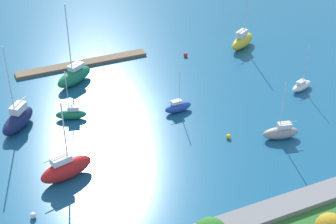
{
  "coord_description": "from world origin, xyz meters",
  "views": [
    {
      "loc": [
        26.81,
        64.96,
        41.01
      ],
      "look_at": [
        0.0,
        6.07,
        1.5
      ],
      "focal_mm": 54.11,
      "sensor_mm": 36.0,
      "label": 1
    }
  ],
  "objects_px": {
    "sailboat_white_outer_mooring": "(302,86)",
    "sailboat_gray_near_pier": "(281,132)",
    "mooring_buoy_red": "(186,55)",
    "mooring_buoy_white": "(33,215)",
    "sailboat_blue_off_beacon": "(178,107)",
    "sailboat_yellow_mid_basin": "(242,40)",
    "sailboat_navy_lone_south": "(18,120)",
    "sailboat_green_by_breakwater": "(71,114)",
    "mooring_buoy_yellow": "(228,136)",
    "pier_dock": "(83,64)",
    "sailboat_red_far_north": "(66,168)",
    "sailboat_green_west_end": "(74,76)"
  },
  "relations": [
    {
      "from": "sailboat_red_far_north",
      "to": "mooring_buoy_white",
      "type": "bearing_deg",
      "value": -148.34
    },
    {
      "from": "sailboat_green_by_breakwater",
      "to": "mooring_buoy_red",
      "type": "bearing_deg",
      "value": -133.99
    },
    {
      "from": "pier_dock",
      "to": "sailboat_gray_near_pier",
      "type": "distance_m",
      "value": 39.67
    },
    {
      "from": "pier_dock",
      "to": "mooring_buoy_red",
      "type": "bearing_deg",
      "value": 166.25
    },
    {
      "from": "sailboat_white_outer_mooring",
      "to": "sailboat_gray_near_pier",
      "type": "height_order",
      "value": "sailboat_gray_near_pier"
    },
    {
      "from": "pier_dock",
      "to": "sailboat_gray_near_pier",
      "type": "relative_size",
      "value": 2.7
    },
    {
      "from": "sailboat_yellow_mid_basin",
      "to": "sailboat_red_far_north",
      "type": "height_order",
      "value": "sailboat_yellow_mid_basin"
    },
    {
      "from": "sailboat_gray_near_pier",
      "to": "mooring_buoy_white",
      "type": "height_order",
      "value": "sailboat_gray_near_pier"
    },
    {
      "from": "sailboat_gray_near_pier",
      "to": "mooring_buoy_yellow",
      "type": "height_order",
      "value": "sailboat_gray_near_pier"
    },
    {
      "from": "sailboat_green_by_breakwater",
      "to": "mooring_buoy_white",
      "type": "xyz_separation_m",
      "value": [
        9.81,
        19.22,
        -0.52
      ]
    },
    {
      "from": "sailboat_yellow_mid_basin",
      "to": "sailboat_navy_lone_south",
      "type": "height_order",
      "value": "sailboat_yellow_mid_basin"
    },
    {
      "from": "sailboat_yellow_mid_basin",
      "to": "pier_dock",
      "type": "bearing_deg",
      "value": 139.53
    },
    {
      "from": "sailboat_yellow_mid_basin",
      "to": "sailboat_navy_lone_south",
      "type": "distance_m",
      "value": 46.61
    },
    {
      "from": "sailboat_green_by_breakwater",
      "to": "sailboat_red_far_north",
      "type": "distance_m",
      "value": 14.31
    },
    {
      "from": "sailboat_blue_off_beacon",
      "to": "sailboat_green_west_end",
      "type": "relative_size",
      "value": 0.49
    },
    {
      "from": "sailboat_gray_near_pier",
      "to": "sailboat_navy_lone_south",
      "type": "relative_size",
      "value": 0.67
    },
    {
      "from": "sailboat_red_far_north",
      "to": "mooring_buoy_red",
      "type": "relative_size",
      "value": 14.1
    },
    {
      "from": "sailboat_green_west_end",
      "to": "mooring_buoy_white",
      "type": "relative_size",
      "value": 19.37
    },
    {
      "from": "mooring_buoy_white",
      "to": "sailboat_blue_off_beacon",
      "type": "bearing_deg",
      "value": -150.41
    },
    {
      "from": "sailboat_navy_lone_south",
      "to": "sailboat_green_west_end",
      "type": "relative_size",
      "value": 0.93
    },
    {
      "from": "sailboat_gray_near_pier",
      "to": "mooring_buoy_red",
      "type": "distance_m",
      "value": 30.2
    },
    {
      "from": "sailboat_white_outer_mooring",
      "to": "sailboat_red_far_north",
      "type": "bearing_deg",
      "value": 170.93
    },
    {
      "from": "sailboat_green_by_breakwater",
      "to": "sailboat_red_far_north",
      "type": "xyz_separation_m",
      "value": [
        4.32,
        13.63,
        0.62
      ]
    },
    {
      "from": "sailboat_white_outer_mooring",
      "to": "sailboat_yellow_mid_basin",
      "type": "xyz_separation_m",
      "value": [
        -0.03,
        -18.89,
        0.74
      ]
    },
    {
      "from": "sailboat_red_far_north",
      "to": "mooring_buoy_white",
      "type": "xyz_separation_m",
      "value": [
        5.49,
        5.59,
        -1.14
      ]
    },
    {
      "from": "mooring_buoy_yellow",
      "to": "mooring_buoy_white",
      "type": "height_order",
      "value": "mooring_buoy_white"
    },
    {
      "from": "pier_dock",
      "to": "sailboat_white_outer_mooring",
      "type": "distance_m",
      "value": 39.14
    },
    {
      "from": "sailboat_navy_lone_south",
      "to": "sailboat_blue_off_beacon",
      "type": "relative_size",
      "value": 1.9
    },
    {
      "from": "sailboat_white_outer_mooring",
      "to": "mooring_buoy_yellow",
      "type": "distance_m",
      "value": 19.92
    },
    {
      "from": "mooring_buoy_red",
      "to": "mooring_buoy_white",
      "type": "height_order",
      "value": "mooring_buoy_red"
    },
    {
      "from": "mooring_buoy_red",
      "to": "sailboat_green_by_breakwater",
      "type": "bearing_deg",
      "value": 26.53
    },
    {
      "from": "sailboat_yellow_mid_basin",
      "to": "mooring_buoy_white",
      "type": "height_order",
      "value": "sailboat_yellow_mid_basin"
    },
    {
      "from": "sailboat_green_by_breakwater",
      "to": "sailboat_yellow_mid_basin",
      "type": "xyz_separation_m",
      "value": [
        -37.49,
        -11.94,
        0.61
      ]
    },
    {
      "from": "sailboat_blue_off_beacon",
      "to": "mooring_buoy_red",
      "type": "bearing_deg",
      "value": 57.36
    },
    {
      "from": "sailboat_navy_lone_south",
      "to": "mooring_buoy_yellow",
      "type": "relative_size",
      "value": 19.45
    },
    {
      "from": "sailboat_blue_off_beacon",
      "to": "sailboat_gray_near_pier",
      "type": "bearing_deg",
      "value": -54.2
    },
    {
      "from": "mooring_buoy_red",
      "to": "pier_dock",
      "type": "bearing_deg",
      "value": -13.75
    },
    {
      "from": "mooring_buoy_white",
      "to": "mooring_buoy_red",
      "type": "bearing_deg",
      "value": -137.87
    },
    {
      "from": "sailboat_green_by_breakwater",
      "to": "mooring_buoy_yellow",
      "type": "relative_size",
      "value": 11.72
    },
    {
      "from": "mooring_buoy_yellow",
      "to": "mooring_buoy_white",
      "type": "bearing_deg",
      "value": 9.37
    },
    {
      "from": "mooring_buoy_yellow",
      "to": "sailboat_green_by_breakwater",
      "type": "bearing_deg",
      "value": -37.26
    },
    {
      "from": "sailboat_navy_lone_south",
      "to": "sailboat_blue_off_beacon",
      "type": "xyz_separation_m",
      "value": [
        -23.36,
        5.51,
        -0.62
      ]
    },
    {
      "from": "sailboat_yellow_mid_basin",
      "to": "sailboat_green_west_end",
      "type": "distance_m",
      "value": 33.95
    },
    {
      "from": "sailboat_red_far_north",
      "to": "mooring_buoy_white",
      "type": "height_order",
      "value": "sailboat_red_far_north"
    },
    {
      "from": "pier_dock",
      "to": "sailboat_red_far_north",
      "type": "height_order",
      "value": "sailboat_red_far_north"
    },
    {
      "from": "sailboat_yellow_mid_basin",
      "to": "sailboat_blue_off_beacon",
      "type": "xyz_separation_m",
      "value": [
        21.88,
        16.72,
        -0.63
      ]
    },
    {
      "from": "sailboat_white_outer_mooring",
      "to": "sailboat_gray_near_pier",
      "type": "bearing_deg",
      "value": -156.07
    },
    {
      "from": "sailboat_green_west_end",
      "to": "sailboat_yellow_mid_basin",
      "type": "bearing_deg",
      "value": 149.13
    },
    {
      "from": "sailboat_white_outer_mooring",
      "to": "sailboat_red_far_north",
      "type": "xyz_separation_m",
      "value": [
        41.78,
        6.68,
        0.75
      ]
    },
    {
      "from": "sailboat_white_outer_mooring",
      "to": "sailboat_green_west_end",
      "type": "height_order",
      "value": "sailboat_green_west_end"
    }
  ]
}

